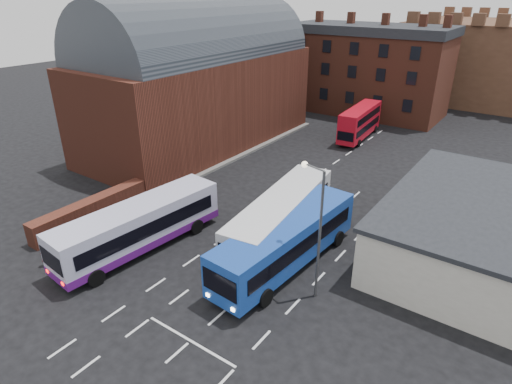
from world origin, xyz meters
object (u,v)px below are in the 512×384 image
Objects in this scene: bus_white_outbound at (139,224)px; pedestrian_red at (44,257)px; bus_blue at (286,240)px; street_lamp at (317,222)px; bus_red_double at (360,122)px; bus_white_inbound at (281,215)px; pedestrian_beige at (62,261)px.

bus_white_outbound is 6.39m from pedestrian_red.
street_lamp reaches higher than bus_blue.
bus_blue is at bearing 151.12° from street_lamp.
bus_white_outbound is 1.30× the size of bus_red_double.
bus_white_outbound is at bearing -168.40° from street_lamp.
bus_white_inbound reaches higher than bus_white_outbound.
street_lamp is at bearing 155.28° from bus_blue.
bus_blue is 1.53× the size of street_lamp.
bus_red_double is 1.18× the size of street_lamp.
bus_blue is 28.81m from bus_red_double.
bus_blue reaches higher than pedestrian_red.
pedestrian_beige reaches higher than pedestrian_red.
bus_white_outbound is 1.53× the size of street_lamp.
bus_red_double is (2.62, 32.06, 0.04)m from bus_white_outbound.
bus_blue reaches higher than pedestrian_beige.
pedestrian_red is (-6.15, -37.23, -1.33)m from bus_red_double.
bus_white_inbound is 9.11× the size of pedestrian_red.
street_lamp reaches higher than bus_white_inbound.
bus_red_double is (-4.75, 25.38, 0.00)m from bus_white_inbound.
pedestrian_red is at bearing -154.02° from street_lamp.
street_lamp is 5.83× the size of pedestrian_red.
bus_white_inbound is at bearing 47.57° from bus_white_outbound.
pedestrian_red is 1.65m from pedestrian_beige.
bus_red_double is at bearing -88.33° from pedestrian_beige.
street_lamp is (9.61, -29.54, 2.93)m from bus_red_double.
bus_white_inbound reaches higher than bus_blue.
bus_white_inbound is 14.86m from pedestrian_beige.
pedestrian_red is at bearing 19.58° from pedestrian_beige.
bus_white_outbound is 5.34m from pedestrian_beige.
bus_red_double is 37.75m from pedestrian_red.
bus_red_double is at bearing 90.75° from bus_white_outbound.
pedestrian_beige is (-1.92, -4.86, -1.12)m from bus_white_outbound.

